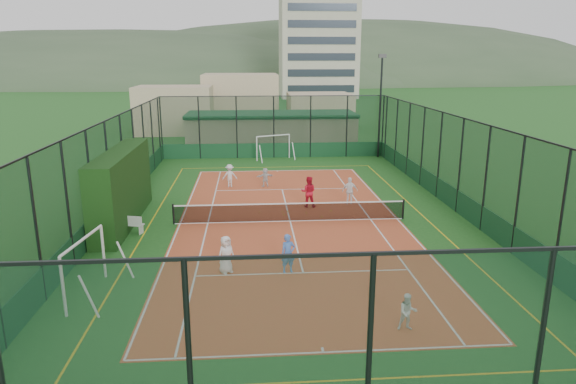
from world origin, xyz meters
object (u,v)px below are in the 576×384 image
at_px(white_bench, 127,223).
at_px(futsal_goal_far, 273,148).
at_px(child_far_left, 230,176).
at_px(coach, 308,192).
at_px(child_near_right, 408,312).
at_px(clubhouse, 271,130).
at_px(futsal_goal_near, 85,268).
at_px(floodlight_ne, 380,107).
at_px(child_far_right, 350,191).
at_px(child_near_left, 226,254).
at_px(child_far_back, 265,177).
at_px(child_near_mid, 288,253).
at_px(apartment_tower, 318,20).

bearing_deg(white_bench, futsal_goal_far, 81.71).
bearing_deg(child_far_left, coach, 130.20).
bearing_deg(child_near_right, clubhouse, 97.41).
height_order(futsal_goal_near, coach, futsal_goal_near).
distance_m(floodlight_ne, futsal_goal_far, 9.25).
distance_m(floodlight_ne, child_far_right, 14.97).
distance_m(futsal_goal_near, child_near_left, 5.02).
height_order(white_bench, child_near_right, child_near_right).
bearing_deg(clubhouse, white_bench, -108.63).
height_order(child_near_left, child_far_back, child_near_left).
relative_size(child_near_left, child_near_mid, 0.97).
bearing_deg(child_far_left, child_far_back, 175.97).
distance_m(child_far_left, coach, 6.59).
bearing_deg(futsal_goal_far, white_bench, -136.58).
bearing_deg(futsal_goal_near, child_far_left, -8.09).
bearing_deg(child_near_mid, futsal_goal_far, 77.71).
relative_size(apartment_tower, coach, 17.53).
distance_m(child_far_left, child_far_back, 2.25).
xyz_separation_m(floodlight_ne, child_far_back, (-9.62, -9.31, -3.51)).
bearing_deg(child_near_right, child_near_mid, 128.33).
bearing_deg(white_bench, coach, 37.73).
bearing_deg(child_far_right, apartment_tower, -99.23).
relative_size(apartment_tower, child_near_right, 25.71).
bearing_deg(futsal_goal_far, floodlight_ne, -20.28).
xyz_separation_m(child_near_right, child_far_left, (-5.98, 18.17, 0.14)).
relative_size(floodlight_ne, white_bench, 5.04).
distance_m(child_near_right, coach, 13.43).
height_order(futsal_goal_near, child_near_right, futsal_goal_near).
height_order(child_near_mid, coach, coach).
xyz_separation_m(apartment_tower, child_far_back, (-13.02, -74.71, -14.39)).
distance_m(futsal_goal_near, futsal_goal_far, 25.12).
distance_m(clubhouse, futsal_goal_near, 30.68).
xyz_separation_m(child_near_left, child_far_back, (1.91, 13.42, -0.13)).
relative_size(futsal_goal_near, child_near_left, 2.15).
distance_m(apartment_tower, child_near_left, 90.51).
relative_size(floodlight_ne, clubhouse, 0.54).
relative_size(white_bench, child_near_left, 1.12).
bearing_deg(coach, child_near_left, 74.92).
distance_m(child_near_mid, child_far_right, 10.06).
bearing_deg(white_bench, child_far_left, 77.54).
relative_size(child_near_left, child_far_left, 1.01).
height_order(white_bench, child_near_left, child_near_left).
xyz_separation_m(child_far_right, coach, (-2.38, -0.39, 0.09)).
height_order(apartment_tower, child_far_left, apartment_tower).
bearing_deg(coach, apartment_tower, -87.21).
xyz_separation_m(floodlight_ne, futsal_goal_near, (-16.29, -24.30, -3.11)).
xyz_separation_m(child_far_left, child_far_back, (2.25, -0.06, -0.12)).
relative_size(futsal_goal_near, child_far_left, 2.16).
distance_m(white_bench, child_near_right, 14.29).
xyz_separation_m(floodlight_ne, clubhouse, (-8.60, 5.40, -2.55)).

